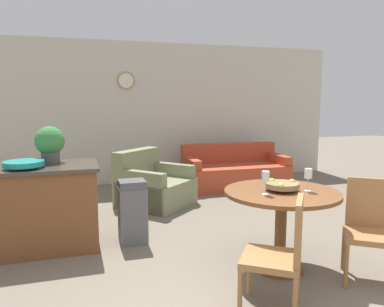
{
  "coord_description": "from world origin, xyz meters",
  "views": [
    {
      "loc": [
        -1.29,
        -1.94,
        1.59
      ],
      "look_at": [
        0.04,
        2.29,
        0.97
      ],
      "focal_mm": 35.0,
      "sensor_mm": 36.0,
      "label": 1
    }
  ],
  "objects_px": {
    "wine_glass_left": "(266,177)",
    "wine_glass_right": "(308,175)",
    "couch": "(234,172)",
    "kitchen_island": "(33,208)",
    "teal_bowl": "(24,164)",
    "dining_table": "(281,209)",
    "armchair": "(153,187)",
    "trash_bin": "(133,212)",
    "dining_chair_near_left": "(281,251)",
    "fruit_bowl": "(282,185)",
    "dining_chair_near_right": "(369,225)",
    "potted_plant": "(50,143)"
  },
  "relations": [
    {
      "from": "dining_table",
      "to": "armchair",
      "type": "relative_size",
      "value": 0.81
    },
    {
      "from": "fruit_bowl",
      "to": "armchair",
      "type": "bearing_deg",
      "value": 105.05
    },
    {
      "from": "wine_glass_left",
      "to": "teal_bowl",
      "type": "distance_m",
      "value": 2.41
    },
    {
      "from": "armchair",
      "to": "trash_bin",
      "type": "bearing_deg",
      "value": -151.73
    },
    {
      "from": "dining_chair_near_right",
      "to": "wine_glass_left",
      "type": "height_order",
      "value": "wine_glass_left"
    },
    {
      "from": "dining_chair_near_left",
      "to": "fruit_bowl",
      "type": "xyz_separation_m",
      "value": [
        0.39,
        0.66,
        0.33
      ]
    },
    {
      "from": "dining_chair_near_left",
      "to": "fruit_bowl",
      "type": "distance_m",
      "value": 0.83
    },
    {
      "from": "wine_glass_left",
      "to": "wine_glass_right",
      "type": "relative_size",
      "value": 1.0
    },
    {
      "from": "dining_table",
      "to": "wine_glass_right",
      "type": "distance_m",
      "value": 0.4
    },
    {
      "from": "trash_bin",
      "to": "dining_chair_near_right",
      "type": "bearing_deg",
      "value": -38.58
    },
    {
      "from": "dining_chair_near_left",
      "to": "kitchen_island",
      "type": "xyz_separation_m",
      "value": [
        -1.87,
        1.9,
        -0.03
      ]
    },
    {
      "from": "wine_glass_left",
      "to": "wine_glass_right",
      "type": "height_order",
      "value": "same"
    },
    {
      "from": "kitchen_island",
      "to": "couch",
      "type": "height_order",
      "value": "kitchen_island"
    },
    {
      "from": "wine_glass_right",
      "to": "couch",
      "type": "bearing_deg",
      "value": 76.89
    },
    {
      "from": "wine_glass_right",
      "to": "dining_chair_near_right",
      "type": "bearing_deg",
      "value": -34.04
    },
    {
      "from": "dining_chair_near_left",
      "to": "dining_chair_near_right",
      "type": "bearing_deg",
      "value": -39.42
    },
    {
      "from": "wine_glass_left",
      "to": "trash_bin",
      "type": "height_order",
      "value": "wine_glass_left"
    },
    {
      "from": "dining_chair_near_right",
      "to": "couch",
      "type": "xyz_separation_m",
      "value": [
        0.36,
        3.74,
        -0.22
      ]
    },
    {
      "from": "fruit_bowl",
      "to": "wine_glass_right",
      "type": "xyz_separation_m",
      "value": [
        0.21,
        -0.09,
        0.1
      ]
    },
    {
      "from": "wine_glass_right",
      "to": "teal_bowl",
      "type": "relative_size",
      "value": 0.54
    },
    {
      "from": "dining_chair_near_left",
      "to": "armchair",
      "type": "height_order",
      "value": "dining_chair_near_left"
    },
    {
      "from": "fruit_bowl",
      "to": "couch",
      "type": "relative_size",
      "value": 0.17
    },
    {
      "from": "dining_table",
      "to": "dining_chair_near_right",
      "type": "bearing_deg",
      "value": -30.47
    },
    {
      "from": "dining_chair_near_right",
      "to": "trash_bin",
      "type": "bearing_deg",
      "value": -2.53
    },
    {
      "from": "fruit_bowl",
      "to": "couch",
      "type": "xyz_separation_m",
      "value": [
        1.02,
        3.35,
        -0.54
      ]
    },
    {
      "from": "fruit_bowl",
      "to": "kitchen_island",
      "type": "distance_m",
      "value": 2.6
    },
    {
      "from": "trash_bin",
      "to": "couch",
      "type": "height_order",
      "value": "couch"
    },
    {
      "from": "wine_glass_left",
      "to": "potted_plant",
      "type": "height_order",
      "value": "potted_plant"
    },
    {
      "from": "kitchen_island",
      "to": "trash_bin",
      "type": "distance_m",
      "value": 1.05
    },
    {
      "from": "dining_chair_near_left",
      "to": "teal_bowl",
      "type": "bearing_deg",
      "value": 83.45
    },
    {
      "from": "kitchen_island",
      "to": "wine_glass_left",
      "type": "bearing_deg",
      "value": -32.81
    },
    {
      "from": "dining_chair_near_left",
      "to": "wine_glass_left",
      "type": "height_order",
      "value": "wine_glass_left"
    },
    {
      "from": "potted_plant",
      "to": "trash_bin",
      "type": "bearing_deg",
      "value": -20.33
    },
    {
      "from": "wine_glass_left",
      "to": "armchair",
      "type": "height_order",
      "value": "wine_glass_left"
    },
    {
      "from": "fruit_bowl",
      "to": "dining_chair_near_right",
      "type": "bearing_deg",
      "value": -30.59
    },
    {
      "from": "potted_plant",
      "to": "armchair",
      "type": "relative_size",
      "value": 0.31
    },
    {
      "from": "teal_bowl",
      "to": "potted_plant",
      "type": "bearing_deg",
      "value": 53.32
    },
    {
      "from": "fruit_bowl",
      "to": "couch",
      "type": "height_order",
      "value": "fruit_bowl"
    },
    {
      "from": "dining_chair_near_right",
      "to": "potted_plant",
      "type": "distance_m",
      "value": 3.34
    },
    {
      "from": "armchair",
      "to": "dining_chair_near_left",
      "type": "bearing_deg",
      "value": -126.33
    },
    {
      "from": "dining_chair_near_left",
      "to": "armchair",
      "type": "bearing_deg",
      "value": 41.38
    },
    {
      "from": "wine_glass_left",
      "to": "teal_bowl",
      "type": "xyz_separation_m",
      "value": [
        -2.09,
        1.19,
        0.04
      ]
    },
    {
      "from": "kitchen_island",
      "to": "potted_plant",
      "type": "xyz_separation_m",
      "value": [
        0.19,
        0.19,
        0.67
      ]
    },
    {
      "from": "wine_glass_right",
      "to": "trash_bin",
      "type": "relative_size",
      "value": 0.3
    },
    {
      "from": "potted_plant",
      "to": "trash_bin",
      "type": "distance_m",
      "value": 1.19
    },
    {
      "from": "couch",
      "to": "kitchen_island",
      "type": "bearing_deg",
      "value": -145.11
    },
    {
      "from": "fruit_bowl",
      "to": "dining_table",
      "type": "bearing_deg",
      "value": -92.34
    },
    {
      "from": "dining_chair_near_right",
      "to": "wine_glass_right",
      "type": "xyz_separation_m",
      "value": [
        -0.45,
        0.3,
        0.43
      ]
    },
    {
      "from": "trash_bin",
      "to": "teal_bowl",
      "type": "bearing_deg",
      "value": -179.71
    },
    {
      "from": "teal_bowl",
      "to": "kitchen_island",
      "type": "bearing_deg",
      "value": 68.2
    }
  ]
}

